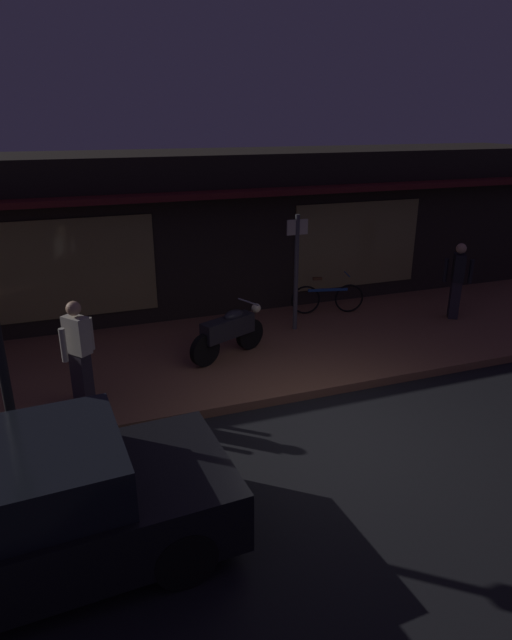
# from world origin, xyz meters

# --- Properties ---
(ground_plane) EXTENTS (60.00, 60.00, 0.00)m
(ground_plane) POSITION_xyz_m (0.00, 0.00, 0.00)
(ground_plane) COLOR black
(sidewalk_slab) EXTENTS (18.00, 4.00, 0.15)m
(sidewalk_slab) POSITION_xyz_m (0.00, 3.00, 0.07)
(sidewalk_slab) COLOR brown
(sidewalk_slab) RESTS_ON ground_plane
(storefront_building) EXTENTS (18.00, 3.30, 3.60)m
(storefront_building) POSITION_xyz_m (0.00, 6.39, 1.80)
(storefront_building) COLOR black
(storefront_building) RESTS_ON ground_plane
(motorcycle) EXTENTS (1.60, 0.88, 0.97)m
(motorcycle) POSITION_xyz_m (-0.67, 2.77, 0.65)
(motorcycle) COLOR black
(motorcycle) RESTS_ON sidewalk_slab
(bicycle_parked) EXTENTS (1.63, 0.51, 0.91)m
(bicycle_parked) POSITION_xyz_m (2.11, 4.29, 0.51)
(bicycle_parked) COLOR black
(bicycle_parked) RESTS_ON sidewalk_slab
(person_photographer) EXTENTS (0.53, 0.46, 1.67)m
(person_photographer) POSITION_xyz_m (-3.32, 1.86, 1.03)
(person_photographer) COLOR #28232D
(person_photographer) RESTS_ON sidewalk_slab
(person_bystander) EXTENTS (0.57, 0.44, 1.67)m
(person_bystander) POSITION_xyz_m (4.62, 3.08, 1.03)
(person_bystander) COLOR #28232D
(person_bystander) RESTS_ON sidewalk_slab
(sign_post) EXTENTS (0.44, 0.09, 2.40)m
(sign_post) POSITION_xyz_m (1.03, 3.63, 1.51)
(sign_post) COLOR #47474C
(sign_post) RESTS_ON sidewalk_slab
(parked_car_near) EXTENTS (4.20, 2.01, 1.42)m
(parked_car_near) POSITION_xyz_m (-4.03, -1.25, 0.70)
(parked_car_near) COLOR black
(parked_car_near) RESTS_ON ground_plane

